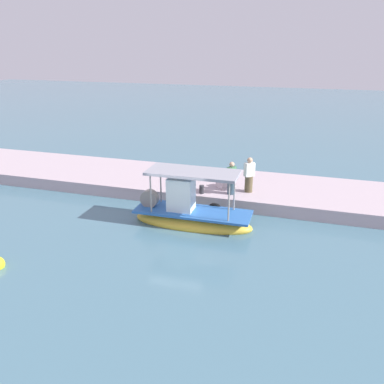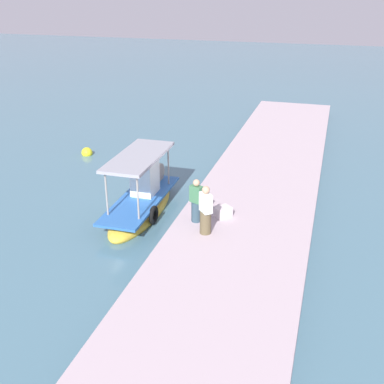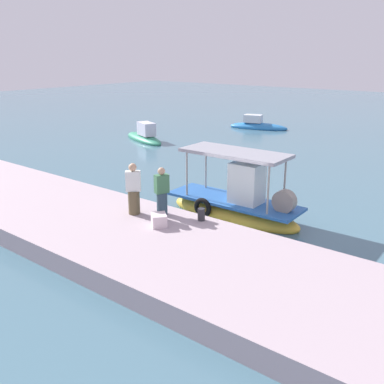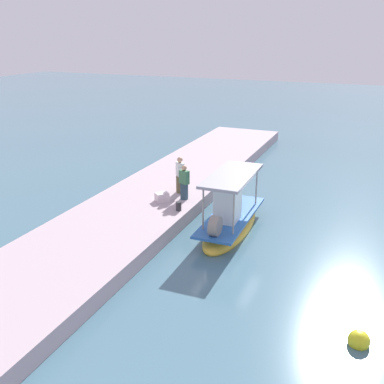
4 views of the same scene
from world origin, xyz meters
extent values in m
plane|color=slate|center=(0.00, 0.00, 0.00)|extent=(120.00, 120.00, 0.00)
cube|color=#B5A2AA|center=(0.00, -4.41, 0.31)|extent=(36.00, 4.88, 0.63)
ellipsoid|color=gold|center=(-0.50, -0.07, 0.11)|extent=(5.37, 1.69, 0.92)
cube|color=#2C62AD|center=(-0.50, -0.07, 0.62)|extent=(5.16, 1.69, 0.10)
cube|color=white|center=(0.03, -0.06, 1.36)|extent=(1.11, 0.91, 1.57)
cylinder|color=gray|center=(1.20, 0.57, 1.48)|extent=(0.07, 0.07, 1.81)
cylinder|color=gray|center=(1.22, -0.66, 1.48)|extent=(0.07, 0.07, 1.81)
cylinder|color=gray|center=(-2.22, 0.52, 1.48)|extent=(0.07, 0.07, 1.81)
cylinder|color=gray|center=(-2.21, -0.71, 1.48)|extent=(0.07, 0.07, 1.81)
cube|color=#9495A0|center=(-0.50, -0.07, 2.44)|extent=(3.94, 1.68, 0.12)
torus|color=black|center=(-1.30, -0.92, 0.42)|extent=(0.74, 0.19, 0.74)
cylinder|color=gray|center=(1.53, -0.04, 1.02)|extent=(0.80, 0.36, 0.80)
cylinder|color=brown|center=(-2.43, -3.30, 1.04)|extent=(0.56, 0.56, 0.82)
cube|color=white|center=(-2.43, -3.30, 1.79)|extent=(0.55, 0.54, 0.68)
sphere|color=tan|center=(-2.43, -3.30, 2.26)|extent=(0.27, 0.27, 0.27)
cylinder|color=#304856|center=(-1.66, -2.74, 1.01)|extent=(0.47, 0.47, 0.76)
cube|color=#3F764E|center=(-1.66, -2.74, 1.70)|extent=(0.41, 0.52, 0.63)
sphere|color=tan|center=(-1.66, -2.74, 2.14)|extent=(0.25, 0.25, 0.25)
cylinder|color=#2D2D33|center=(-0.26, -2.39, 0.83)|extent=(0.24, 0.24, 0.41)
cube|color=silver|center=(-1.03, -3.59, 0.82)|extent=(0.73, 0.71, 0.39)
sphere|color=yellow|center=(5.23, 5.47, 0.12)|extent=(0.60, 0.60, 0.60)
camera|label=1|loc=(-5.18, 15.41, 7.63)|focal=37.32mm
camera|label=2|loc=(-16.40, -7.03, 8.62)|focal=44.25mm
camera|label=3|loc=(7.76, -13.13, 5.87)|focal=40.97mm
camera|label=4|loc=(16.33, 5.24, 8.06)|focal=42.18mm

